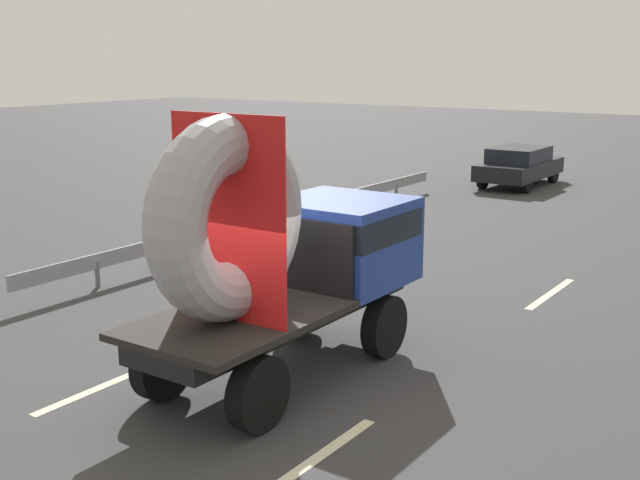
# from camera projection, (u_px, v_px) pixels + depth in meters

# --- Properties ---
(ground_plane) EXTENTS (120.00, 120.00, 0.00)m
(ground_plane) POSITION_uv_depth(u_px,v_px,m) (255.00, 392.00, 11.41)
(ground_plane) COLOR #38383A
(flatbed_truck) EXTENTS (2.02, 5.07, 3.95)m
(flatbed_truck) POSITION_uv_depth(u_px,v_px,m) (289.00, 249.00, 11.74)
(flatbed_truck) COLOR black
(flatbed_truck) RESTS_ON ground_plane
(distant_sedan) EXTENTS (1.87, 4.36, 1.42)m
(distant_sedan) POSITION_uv_depth(u_px,v_px,m) (519.00, 165.00, 29.38)
(distant_sedan) COLOR black
(distant_sedan) RESTS_ON ground_plane
(guardrail) EXTENTS (0.10, 16.67, 0.71)m
(guardrail) POSITION_uv_depth(u_px,v_px,m) (281.00, 214.00, 21.48)
(guardrail) COLOR gray
(guardrail) RESTS_ON ground_plane
(lane_dash_left_near) EXTENTS (0.16, 2.96, 0.01)m
(lane_dash_left_near) POSITION_uv_depth(u_px,v_px,m) (118.00, 380.00, 11.83)
(lane_dash_left_near) COLOR beige
(lane_dash_left_near) RESTS_ON ground_plane
(lane_dash_left_far) EXTENTS (0.16, 2.08, 0.01)m
(lane_dash_left_far) POSITION_uv_depth(u_px,v_px,m) (370.00, 274.00, 17.57)
(lane_dash_left_far) COLOR beige
(lane_dash_left_far) RESTS_ON ground_plane
(lane_dash_right_near) EXTENTS (0.16, 2.45, 0.01)m
(lane_dash_right_near) POSITION_uv_depth(u_px,v_px,m) (316.00, 458.00, 9.53)
(lane_dash_right_near) COLOR beige
(lane_dash_right_near) RESTS_ON ground_plane
(lane_dash_right_far) EXTENTS (0.16, 2.52, 0.01)m
(lane_dash_right_far) POSITION_uv_depth(u_px,v_px,m) (551.00, 294.00, 16.12)
(lane_dash_right_far) COLOR beige
(lane_dash_right_far) RESTS_ON ground_plane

